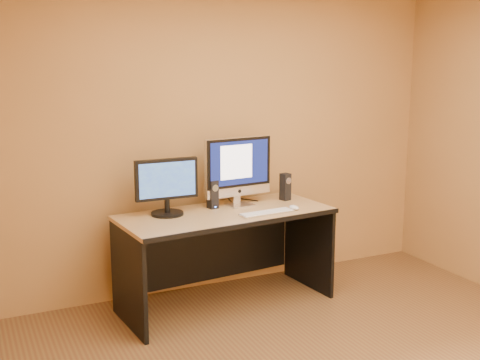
# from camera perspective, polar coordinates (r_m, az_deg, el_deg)

# --- Properties ---
(walls) EXTENTS (4.00, 4.00, 2.60)m
(walls) POSITION_cam_1_polar(r_m,az_deg,el_deg) (3.52, 12.26, -0.02)
(walls) COLOR #A27441
(walls) RESTS_ON ground
(desk) EXTENTS (1.75, 0.89, 0.78)m
(desk) POSITION_cam_1_polar(r_m,az_deg,el_deg) (4.91, -1.34, -7.49)
(desk) COLOR tan
(desk) RESTS_ON ground
(imac) EXTENTS (0.62, 0.28, 0.58)m
(imac) POSITION_cam_1_polar(r_m,az_deg,el_deg) (4.95, 0.00, 0.85)
(imac) COLOR silver
(imac) RESTS_ON desk
(second_monitor) EXTENTS (0.51, 0.26, 0.44)m
(second_monitor) POSITION_cam_1_polar(r_m,az_deg,el_deg) (4.69, -6.97, -0.67)
(second_monitor) COLOR black
(second_monitor) RESTS_ON desk
(speaker_left) EXTENTS (0.09, 0.09, 0.23)m
(speaker_left) POSITION_cam_1_polar(r_m,az_deg,el_deg) (4.90, -2.62, -1.36)
(speaker_left) COLOR black
(speaker_left) RESTS_ON desk
(speaker_right) EXTENTS (0.09, 0.09, 0.23)m
(speaker_right) POSITION_cam_1_polar(r_m,az_deg,el_deg) (5.19, 4.32, -0.64)
(speaker_right) COLOR black
(speaker_right) RESTS_ON desk
(keyboard) EXTENTS (0.46, 0.16, 0.02)m
(keyboard) POSITION_cam_1_polar(r_m,az_deg,el_deg) (4.74, 2.56, -3.11)
(keyboard) COLOR silver
(keyboard) RESTS_ON desk
(mouse) EXTENTS (0.07, 0.11, 0.04)m
(mouse) POSITION_cam_1_polar(r_m,az_deg,el_deg) (4.88, 5.15, -2.60)
(mouse) COLOR white
(mouse) RESTS_ON desk
(cable_a) EXTENTS (0.14, 0.20, 0.01)m
(cable_a) POSITION_cam_1_polar(r_m,az_deg,el_deg) (5.20, 0.60, -1.84)
(cable_a) COLOR black
(cable_a) RESTS_ON desk
(cable_b) EXTENTS (0.05, 0.19, 0.01)m
(cable_b) POSITION_cam_1_polar(r_m,az_deg,el_deg) (5.16, -0.94, -1.97)
(cable_b) COLOR black
(cable_b) RESTS_ON desk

